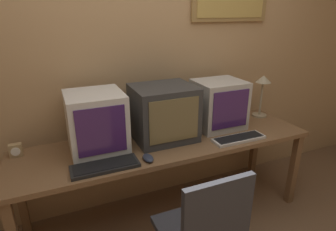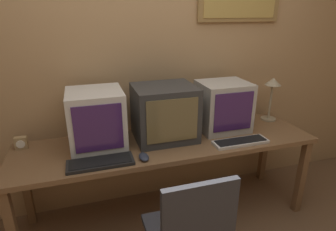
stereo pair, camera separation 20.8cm
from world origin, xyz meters
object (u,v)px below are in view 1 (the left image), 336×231
Objects in this scene: monitor_right at (219,104)px; desk_lamp at (263,87)px; monitor_center at (164,113)px; mouse_near_keyboard at (148,158)px; keyboard_main at (105,166)px; desk_clock at (16,150)px; keyboard_side at (239,138)px; monitor_left at (96,122)px.

monitor_right is 1.03× the size of desk_lamp.
monitor_center is 0.42m from mouse_near_keyboard.
keyboard_main is 0.66m from desk_clock.
monitor_center is 1.03m from desk_lamp.
desk_clock is at bearing 165.71° from keyboard_side.
monitor_left reaches higher than keyboard_side.
keyboard_side is (0.00, -0.30, -0.19)m from monitor_right.
desk_lamp is at bearing 13.05° from keyboard_main.
monitor_center is 0.51m from monitor_right.
monitor_center reaches higher than monitor_right.
desk_lamp is at bearing 6.74° from monitor_right.
desk_clock is (-0.53, 0.40, 0.03)m from keyboard_main.
monitor_center is at bearing 152.18° from keyboard_side.
monitor_right is at bearing 16.05° from keyboard_main.
desk_lamp is at bearing 4.81° from monitor_center.
monitor_center reaches higher than desk_clock.
monitor_right is 1.57m from desk_clock.
desk_lamp is (0.50, 0.36, 0.27)m from keyboard_side.
mouse_near_keyboard is at bearing -46.99° from monitor_left.
monitor_center is at bearing 51.00° from mouse_near_keyboard.
monitor_center is 5.11× the size of desk_clock.
desk_clock is (-1.57, 0.40, 0.03)m from keyboard_side.
keyboard_main is at bearing -36.84° from desk_clock.
monitor_center is 1.08× the size of keyboard_side.
mouse_near_keyboard is at bearing -26.94° from desk_clock.
monitor_center reaches higher than desk_lamp.
monitor_right reaches higher than desk_clock.
monitor_right is at bearing -3.66° from desk_clock.
keyboard_side is 1.09× the size of desk_lamp.
monitor_left is at bearing -177.01° from desk_lamp.
monitor_center reaches higher than keyboard_main.
monitor_right reaches higher than keyboard_side.
keyboard_main is 1.10× the size of desk_lamp.
monitor_left is 0.45m from mouse_near_keyboard.
monitor_center is at bearing -6.84° from desk_clock.
monitor_left reaches higher than mouse_near_keyboard.
monitor_center is at bearing -177.12° from monitor_right.
monitor_left is 1.08m from keyboard_side.
desk_lamp is (1.26, 0.37, 0.27)m from mouse_near_keyboard.
keyboard_main is (-0.01, -0.28, -0.20)m from monitor_left.
monitor_center is 0.62m from keyboard_main.
keyboard_side is (1.03, -0.28, -0.20)m from monitor_left.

